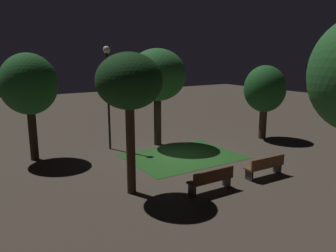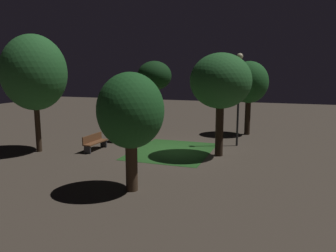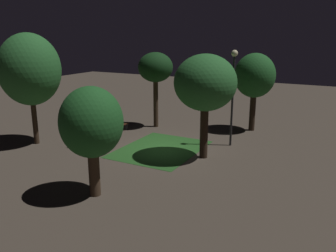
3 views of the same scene
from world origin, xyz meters
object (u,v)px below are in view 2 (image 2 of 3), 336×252
tree_right_canopy (131,112)px  tree_back_left (34,73)px  bench_front_left (118,133)px  lamp_post_plaza_east (239,85)px  bench_path_side (94,142)px  tree_tall_center (221,82)px  tree_left_canopy (154,77)px  tree_near_wall (249,83)px

tree_right_canopy → tree_back_left: size_ratio=0.69×
tree_right_canopy → tree_back_left: 8.27m
bench_front_left → lamp_post_plaza_east: 7.94m
tree_back_left → lamp_post_plaza_east: 11.15m
bench_path_side → tree_right_canopy: size_ratio=0.42×
tree_tall_center → lamp_post_plaza_east: lamp_post_plaza_east is taller
bench_front_left → tree_left_canopy: tree_left_canopy is taller
tree_left_canopy → tree_back_left: 7.74m
bench_front_left → bench_path_side: size_ratio=0.99×
tree_near_wall → tree_back_left: size_ratio=0.80×
bench_front_left → tree_near_wall: tree_near_wall is taller
bench_path_side → lamp_post_plaza_east: lamp_post_plaza_east is taller
bench_front_left → tree_tall_center: bearing=75.7°
tree_tall_center → bench_front_left: bearing=-104.3°
tree_left_canopy → lamp_post_plaza_east: 6.01m
tree_left_canopy → tree_right_canopy: 10.67m
lamp_post_plaza_east → tree_left_canopy: bearing=-105.3°
bench_path_side → tree_tall_center: (-1.11, 6.69, 3.31)m
bench_front_left → tree_near_wall: (-4.62, 7.48, 3.05)m
tree_near_wall → lamp_post_plaza_east: 3.75m
tree_back_left → lamp_post_plaza_east: (-4.92, 9.98, -0.69)m
tree_left_canopy → bench_front_left: bearing=-31.3°
bench_path_side → bench_front_left: bearing=-180.0°
tree_near_wall → lamp_post_plaza_east: lamp_post_plaza_east is taller
tree_tall_center → tree_back_left: tree_back_left is taller
tree_near_wall → tree_left_canopy: bearing=-70.2°
tree_near_wall → bench_front_left: bearing=-58.3°
bench_path_side → tree_right_canopy: (4.88, 4.60, 2.42)m
lamp_post_plaza_east → bench_path_side: bearing=-63.1°
bench_path_side → tree_back_left: 4.78m
tree_back_left → bench_path_side: bearing=114.4°
tree_left_canopy → tree_right_canopy: tree_left_canopy is taller
tree_left_canopy → tree_near_wall: (-2.16, 5.99, -0.40)m
tree_right_canopy → tree_near_wall: 12.66m
lamp_post_plaza_east → tree_near_wall: bearing=176.9°
tree_tall_center → tree_near_wall: bearing=172.9°
tree_tall_center → tree_back_left: 9.69m
bench_path_side → tree_left_canopy: size_ratio=0.36×
tree_near_wall → tree_back_left: 13.39m
bench_front_left → tree_back_left: bearing=-33.8°
tree_left_canopy → lamp_post_plaza_east: (1.58, 5.78, -0.41)m
bench_path_side → lamp_post_plaza_east: size_ratio=0.34×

